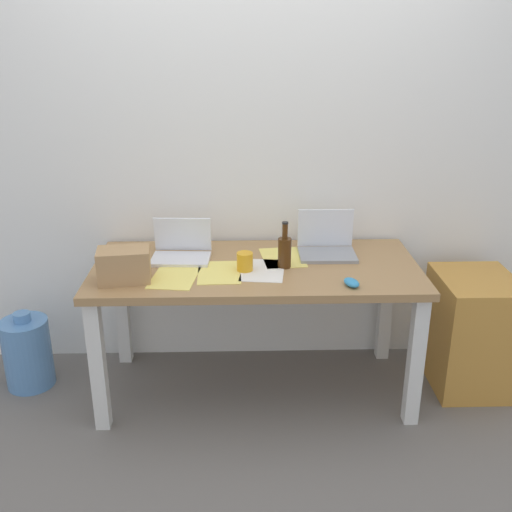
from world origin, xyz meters
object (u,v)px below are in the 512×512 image
laptop_right (327,245)px  cardboard_box (124,265)px  desk (256,283)px  coffee_mug (245,262)px  filing_cabinet (471,332)px  beer_bottle (285,251)px  laptop_left (181,250)px  computer_mouse (351,282)px  water_cooler_jug (27,353)px

laptop_right → cardboard_box: (-1.01, -0.33, 0.03)m
desk → laptop_right: (0.38, 0.15, 0.15)m
coffee_mug → filing_cabinet: bearing=4.6°
beer_bottle → cardboard_box: beer_bottle is taller
laptop_left → filing_cabinet: size_ratio=0.49×
laptop_right → beer_bottle: bearing=-143.0°
beer_bottle → computer_mouse: (0.30, -0.24, -0.07)m
laptop_left → laptop_right: size_ratio=1.04×
cardboard_box → water_cooler_jug: cardboard_box is taller
cardboard_box → laptop_right: bearing=18.2°
laptop_left → desk: bearing=-15.4°
laptop_right → coffee_mug: bearing=-153.1°
computer_mouse → cardboard_box: 1.08m
desk → beer_bottle: size_ratio=6.95×
computer_mouse → cardboard_box: (-1.07, 0.09, 0.06)m
laptop_left → coffee_mug: (0.33, -0.18, 0.00)m
computer_mouse → laptop_left: bearing=135.8°
desk → laptop_left: bearing=164.6°
desk → cardboard_box: 0.68m
laptop_left → computer_mouse: (0.83, -0.38, -0.03)m
beer_bottle → computer_mouse: size_ratio=2.38×
water_cooler_jug → filing_cabinet: size_ratio=0.70×
filing_cabinet → cardboard_box: bearing=-173.4°
desk → laptop_right: size_ratio=5.55×
desk → beer_bottle: 0.24m
desk → computer_mouse: size_ratio=16.56×
water_cooler_jug → filing_cabinet: 2.43m
computer_mouse → laptop_right: bearing=78.3°
cardboard_box → beer_bottle: bearing=11.2°
desk → computer_mouse: computer_mouse is taller
laptop_right → water_cooler_jug: (-1.63, -0.08, -0.58)m
laptop_left → cardboard_box: laptop_left is taller
laptop_right → water_cooler_jug: bearing=-177.3°
beer_bottle → water_cooler_jug: beer_bottle is taller
desk → cardboard_box: cardboard_box is taller
coffee_mug → water_cooler_jug: bearing=173.1°
laptop_left → computer_mouse: size_ratio=3.11×
computer_mouse → filing_cabinet: computer_mouse is taller
computer_mouse → filing_cabinet: (0.73, 0.30, -0.43)m
laptop_left → cardboard_box: 0.38m
cardboard_box → water_cooler_jug: bearing=157.7°
laptop_right → filing_cabinet: (0.79, -0.12, -0.46)m
laptop_right → beer_bottle: size_ratio=1.25×
laptop_right → cardboard_box: laptop_right is taller
beer_bottle → coffee_mug: size_ratio=2.51×
laptop_right → coffee_mug: 0.49m
cardboard_box → desk: bearing=16.0°
water_cooler_jug → coffee_mug: bearing=-6.9°
water_cooler_jug → filing_cabinet: filing_cabinet is taller
laptop_left → computer_mouse: bearing=-24.5°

